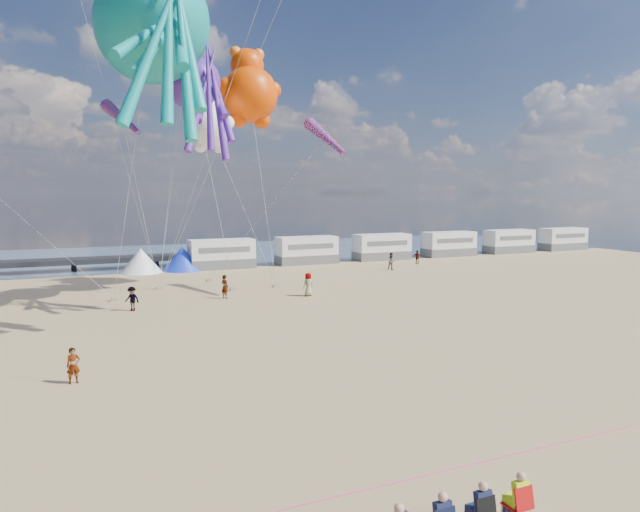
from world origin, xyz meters
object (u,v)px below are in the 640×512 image
at_px(motorhome_5, 563,239).
at_px(kite_teddy_orange, 250,95).
at_px(motorhome_3, 449,244).
at_px(sandbag_b, 233,289).
at_px(beachgoer_1, 392,262).
at_px(beachgoer_2, 132,299).
at_px(beachgoer_0, 308,284).
at_px(kite_panda, 209,127).
at_px(kite_octopus_teal, 152,26).
at_px(windsock_right, 122,118).
at_px(sandbag_e, 159,288).
at_px(motorhome_0, 222,254).
at_px(sandbag_d, 209,280).
at_px(beachgoer_5, 225,287).
at_px(sandbag_a, 114,300).
at_px(kite_octopus_purple, 193,83).
at_px(standing_person, 73,366).
at_px(sandbag_c, 276,286).
at_px(beachgoer_3, 417,257).
at_px(motorhome_4, 509,241).
at_px(motorhome_2, 382,247).
at_px(windsock_mid, 326,138).
at_px(motorhome_1, 307,250).
at_px(tent_blue, 183,259).
at_px(tent_white, 141,261).

xyz_separation_m(motorhome_5, kite_teddy_orange, (-47.95, -12.01, 14.15)).
relative_size(motorhome_3, sandbag_b, 13.20).
relative_size(beachgoer_1, beachgoer_2, 1.08).
bearing_deg(beachgoer_0, kite_panda, -48.59).
distance_m(kite_octopus_teal, windsock_right, 6.61).
relative_size(beachgoer_2, sandbag_e, 3.23).
distance_m(motorhome_0, sandbag_e, 13.26).
xyz_separation_m(beachgoer_2, sandbag_d, (7.53, 10.46, -0.70)).
distance_m(beachgoer_0, beachgoer_5, 6.22).
relative_size(sandbag_a, kite_octopus_purple, 0.05).
distance_m(standing_person, sandbag_b, 22.52).
xyz_separation_m(standing_person, beachgoer_1, (29.77, 24.40, 0.13)).
relative_size(sandbag_b, sandbag_c, 1.00).
distance_m(beachgoer_2, kite_panda, 14.46).
height_order(motorhome_0, beachgoer_1, motorhome_0).
distance_m(standing_person, sandbag_d, 27.03).
bearing_deg(motorhome_3, sandbag_a, -160.18).
relative_size(standing_person, beachgoer_1, 0.85).
height_order(beachgoer_3, sandbag_d, beachgoer_3).
xyz_separation_m(beachgoer_0, beachgoer_1, (13.30, 9.98, -0.01)).
distance_m(motorhome_4, beachgoer_0, 40.39).
bearing_deg(motorhome_2, sandbag_c, -143.09).
height_order(beachgoer_2, sandbag_a, beachgoer_2).
relative_size(motorhome_5, beachgoer_0, 3.73).
bearing_deg(windsock_mid, sandbag_b, 142.99).
xyz_separation_m(kite_octopus_teal, kite_teddy_orange, (8.58, 7.25, -2.54)).
bearing_deg(kite_octopus_teal, sandbag_e, 104.81).
bearing_deg(motorhome_5, motorhome_4, 180.00).
distance_m(motorhome_4, kite_octopus_purple, 48.86).
xyz_separation_m(beachgoer_3, kite_octopus_teal, (-29.46, -14.08, 17.43)).
bearing_deg(motorhome_3, kite_octopus_teal, -152.83).
xyz_separation_m(motorhome_1, kite_panda, (-13.73, -13.73, 11.26)).
xyz_separation_m(beachgoer_5, kite_octopus_teal, (-5.01, -2.55, 17.30)).
height_order(beachgoer_2, beachgoer_5, beachgoer_5).
bearing_deg(motorhome_2, tent_blue, 180.00).
xyz_separation_m(motorhome_2, tent_white, (-27.00, 0.00, -0.30)).
xyz_separation_m(beachgoer_0, sandbag_d, (-5.22, 10.16, -0.77)).
height_order(motorhome_3, sandbag_b, motorhome_3).
bearing_deg(tent_blue, motorhome_3, 0.00).
bearing_deg(motorhome_4, motorhome_2, 180.00).
distance_m(sandbag_b, kite_octopus_purple, 15.88).
xyz_separation_m(motorhome_2, sandbag_d, (-22.22, -8.14, -1.39)).
relative_size(sandbag_e, windsock_right, 0.11).
relative_size(sandbag_c, kite_octopus_teal, 0.04).
height_order(motorhome_5, beachgoer_2, motorhome_5).
bearing_deg(motorhome_5, tent_white, 180.00).
bearing_deg(sandbag_a, sandbag_e, 45.96).
xyz_separation_m(beachgoer_1, windsock_mid, (-11.67, -9.55, 11.00)).
height_order(motorhome_3, beachgoer_1, motorhome_3).
distance_m(motorhome_0, kite_teddy_orange, 18.56).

